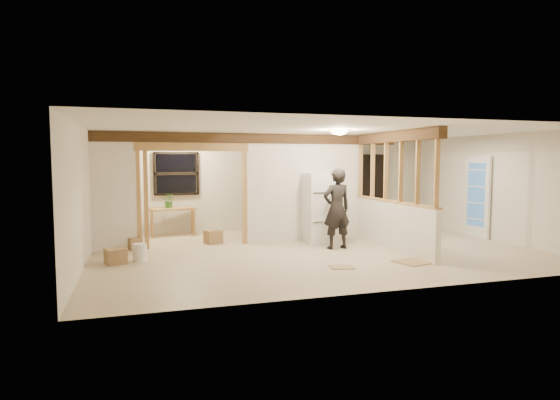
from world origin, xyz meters
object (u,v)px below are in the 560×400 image
object	(u,v)px
work_table	(173,222)
woman	(337,209)
shop_vac	(121,230)
refrigerator	(320,208)
bookshelf	(369,190)

from	to	relation	value
work_table	woman	bearing A→B (deg)	-50.11
work_table	shop_vac	size ratio (longest dim) A/B	1.82
refrigerator	work_table	xyz separation A→B (m)	(-3.17, 2.00, -0.45)
woman	shop_vac	xyz separation A→B (m)	(-4.44, 2.11, -0.56)
shop_vac	woman	bearing A→B (deg)	-25.46
woman	bookshelf	bearing A→B (deg)	-132.94
refrigerator	work_table	distance (m)	3.77
woman	work_table	world-z (taller)	woman
woman	refrigerator	bearing A→B (deg)	-91.38
shop_vac	bookshelf	world-z (taller)	bookshelf
shop_vac	bookshelf	bearing A→B (deg)	7.62
shop_vac	bookshelf	distance (m)	6.89
refrigerator	shop_vac	size ratio (longest dim) A/B	2.62
work_table	refrigerator	bearing A→B (deg)	-41.03
work_table	bookshelf	bearing A→B (deg)	-6.85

